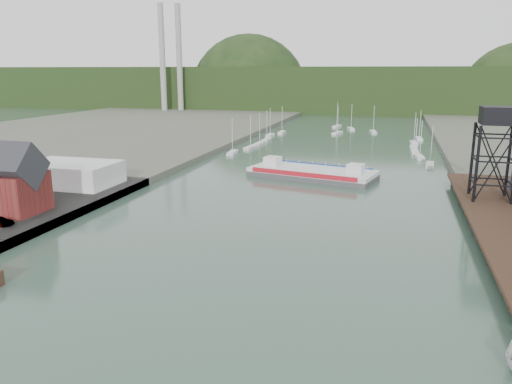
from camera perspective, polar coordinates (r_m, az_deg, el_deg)
The scene contains 8 objects.
ground at distance 46.00m, azimuth -10.94°, elevation -18.12°, with size 600.00×600.00×0.00m, color #324F42.
harbor_building at distance 90.21m, azimuth -26.83°, elevation 0.74°, with size 12.20×8.20×8.90m.
white_shed at distance 107.03m, azimuth -20.39°, elevation 1.98°, with size 18.00×12.00×4.50m, color silver.
lift_tower at distance 94.54m, azimuth 25.91°, elevation 7.26°, with size 6.50×6.50×16.00m.
marina_sailboats at distance 175.69m, azimuth 9.53°, elevation 5.80°, with size 57.71×92.65×0.90m.
smokestacks at distance 294.70m, azimuth -9.70°, elevation 14.72°, with size 11.20×8.20×60.00m.
distant_hills at distance 337.03m, azimuth 11.99°, elevation 11.13°, with size 500.00×120.00×80.00m.
chain_ferry at distance 115.33m, azimuth 6.45°, elevation 2.20°, with size 30.20×17.45×4.09m.
Camera 1 is at (18.27, -34.66, 24.10)m, focal length 35.00 mm.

